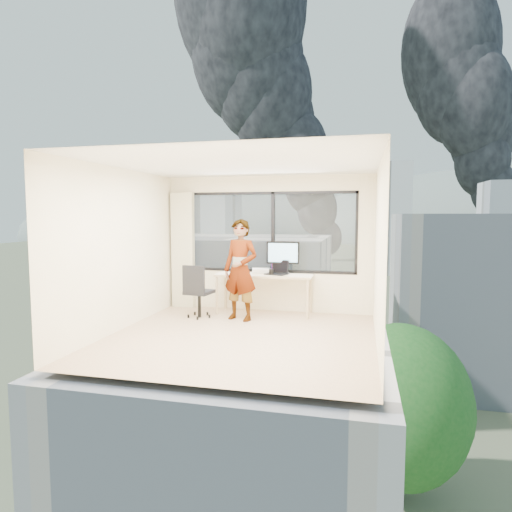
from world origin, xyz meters
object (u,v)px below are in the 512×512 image
(desk, at_px, (264,294))
(game_console, at_px, (261,270))
(person, at_px, (241,270))
(monitor, at_px, (283,257))
(handbag, at_px, (283,268))
(laptop, at_px, (276,268))
(chair, at_px, (199,290))

(desk, relative_size, game_console, 5.31)
(game_console, bearing_deg, person, -120.94)
(monitor, xyz_separation_m, handbag, (-0.02, 0.10, -0.22))
(desk, height_order, laptop, laptop)
(chair, distance_m, person, 0.87)
(chair, relative_size, person, 0.55)
(chair, height_order, laptop, laptop)
(game_console, xyz_separation_m, handbag, (0.42, 0.02, 0.05))
(person, relative_size, laptop, 4.46)
(desk, distance_m, monitor, 0.77)
(monitor, bearing_deg, handbag, 99.98)
(chair, distance_m, game_console, 1.29)
(desk, xyz_separation_m, game_console, (-0.11, 0.21, 0.42))
(person, distance_m, monitor, 0.97)
(monitor, bearing_deg, game_console, 167.58)
(handbag, bearing_deg, desk, -156.79)
(desk, relative_size, person, 1.01)
(laptop, xyz_separation_m, handbag, (0.08, 0.24, -0.03))
(person, relative_size, monitor, 2.87)
(game_console, bearing_deg, laptop, -51.31)
(handbag, bearing_deg, person, -139.72)
(person, bearing_deg, chair, -164.14)
(laptop, bearing_deg, desk, -165.39)
(desk, bearing_deg, handbag, 36.04)
(game_console, relative_size, handbag, 1.47)
(person, distance_m, handbag, 1.02)
(person, relative_size, game_console, 5.26)
(desk, bearing_deg, laptop, -3.55)
(monitor, height_order, laptop, monitor)
(chair, bearing_deg, handbag, 37.98)
(game_console, distance_m, laptop, 0.41)
(handbag, bearing_deg, game_console, 169.32)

